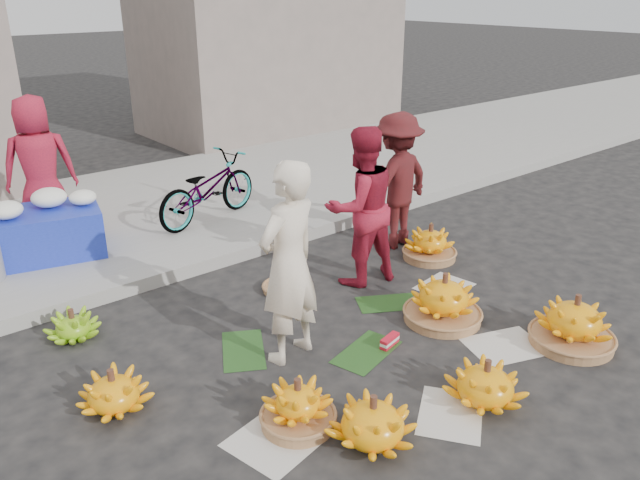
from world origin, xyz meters
TOP-DOWN VIEW (x-y plane):
  - ground at (0.00, 0.00)m, footprint 80.00×80.00m
  - curb at (0.00, 2.20)m, footprint 40.00×0.25m
  - sidewalk at (0.00, 4.30)m, footprint 40.00×4.00m
  - building_right at (4.50, 7.70)m, footprint 5.00×3.00m
  - newspaper_scatter at (0.00, -0.80)m, footprint 3.20×1.80m
  - banana_leaves at (-0.10, 0.20)m, footprint 2.00×1.00m
  - banana_bunch_0 at (-1.13, -0.58)m, footprint 0.53×0.53m
  - banana_bunch_1 at (-0.85, -1.05)m, footprint 0.68×0.68m
  - banana_bunch_2 at (0.11, -1.26)m, footprint 0.76×0.76m
  - banana_bunch_3 at (1.38, -1.24)m, footprint 0.73×0.73m
  - banana_bunch_4 at (0.83, -0.25)m, footprint 0.77×0.77m
  - banana_bunch_5 at (1.83, 0.79)m, footprint 0.68×0.68m
  - banana_bunch_6 at (-2.07, 0.44)m, footprint 0.53×0.53m
  - banana_bunch_7 at (-1.95, 1.64)m, footprint 0.51×0.51m
  - basket_spare at (0.07, 1.18)m, footprint 0.53×0.53m
  - incense_stack at (0.13, -0.25)m, footprint 0.22×0.11m
  - vendor_cream at (-0.63, 0.19)m, footprint 0.69×0.53m
  - vendor_red at (0.81, 0.88)m, footprint 0.90×0.75m
  - man_striped at (1.81, 1.34)m, footprint 1.08×0.67m
  - flower_table at (-1.63, 3.40)m, footprint 1.41×1.06m
  - flower_vendor at (-1.35, 4.10)m, footprint 0.93×0.73m
  - bicycle at (0.36, 3.23)m, footprint 0.94×1.69m

SIDE VIEW (x-z plane):
  - ground at x=0.00m, z-range 0.00..0.00m
  - newspaper_scatter at x=0.00m, z-range 0.00..0.01m
  - banana_leaves at x=-0.10m, z-range 0.00..0.01m
  - basket_spare at x=0.07m, z-range 0.00..0.05m
  - incense_stack at x=0.13m, z-range 0.01..0.09m
  - sidewalk at x=0.00m, z-range 0.00..0.12m
  - curb at x=0.00m, z-range 0.00..0.15m
  - banana_bunch_7 at x=-1.95m, z-range -0.02..0.26m
  - banana_bunch_6 at x=-2.07m, z-range -0.02..0.31m
  - banana_bunch_0 at x=-1.13m, z-range -0.04..0.35m
  - banana_bunch_2 at x=0.11m, z-range -0.02..0.35m
  - banana_bunch_1 at x=-0.85m, z-range -0.02..0.36m
  - banana_bunch_5 at x=1.83m, z-range -0.03..0.39m
  - banana_bunch_3 at x=1.38m, z-range -0.03..0.45m
  - banana_bunch_4 at x=0.83m, z-range -0.03..0.45m
  - flower_table at x=-1.63m, z-range 0.06..0.78m
  - bicycle at x=0.36m, z-range 0.12..0.96m
  - man_striped at x=1.81m, z-range 0.00..1.60m
  - vendor_red at x=0.81m, z-range 0.00..1.66m
  - vendor_cream at x=-0.63m, z-range 0.00..1.71m
  - flower_vendor at x=-1.35m, z-range 0.12..1.78m
  - building_right at x=4.50m, z-range 0.00..5.00m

